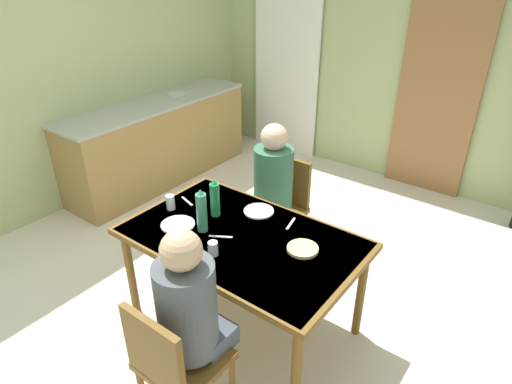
{
  "coord_description": "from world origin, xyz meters",
  "views": [
    {
      "loc": [
        1.85,
        -1.87,
        2.31
      ],
      "look_at": [
        0.39,
        0.06,
        0.98
      ],
      "focal_mm": 30.93,
      "sensor_mm": 36.0,
      "label": 1
    }
  ],
  "objects_px": {
    "kitchen_counter": "(159,141)",
    "person_far_diner": "(272,179)",
    "water_bottle_green_near": "(202,211)",
    "water_bottle_green_far": "(215,199)",
    "dining_table": "(242,245)",
    "chair_far_diner": "(281,204)",
    "chair_near_diner": "(174,363)",
    "person_near_diner": "(189,305)"
  },
  "relations": [
    {
      "from": "kitchen_counter",
      "to": "chair_far_diner",
      "type": "distance_m",
      "value": 1.95
    },
    {
      "from": "chair_far_diner",
      "to": "chair_near_diner",
      "type": "bearing_deg",
      "value": 105.68
    },
    {
      "from": "person_far_diner",
      "to": "water_bottle_green_near",
      "type": "xyz_separation_m",
      "value": [
        0.01,
        -0.78,
        0.09
      ]
    },
    {
      "from": "water_bottle_green_far",
      "to": "water_bottle_green_near",
      "type": "bearing_deg",
      "value": -72.59
    },
    {
      "from": "person_far_diner",
      "to": "water_bottle_green_far",
      "type": "height_order",
      "value": "person_far_diner"
    },
    {
      "from": "kitchen_counter",
      "to": "person_far_diner",
      "type": "bearing_deg",
      "value": -15.36
    },
    {
      "from": "chair_near_diner",
      "to": "water_bottle_green_far",
      "type": "relative_size",
      "value": 3.21
    },
    {
      "from": "kitchen_counter",
      "to": "water_bottle_green_near",
      "type": "relative_size",
      "value": 7.48
    },
    {
      "from": "chair_far_diner",
      "to": "water_bottle_green_near",
      "type": "distance_m",
      "value": 0.99
    },
    {
      "from": "person_near_diner",
      "to": "water_bottle_green_near",
      "type": "height_order",
      "value": "person_near_diner"
    },
    {
      "from": "chair_far_diner",
      "to": "person_far_diner",
      "type": "height_order",
      "value": "person_far_diner"
    },
    {
      "from": "kitchen_counter",
      "to": "chair_far_diner",
      "type": "height_order",
      "value": "kitchen_counter"
    },
    {
      "from": "chair_far_diner",
      "to": "person_near_diner",
      "type": "relative_size",
      "value": 1.13
    },
    {
      "from": "dining_table",
      "to": "person_far_diner",
      "type": "bearing_deg",
      "value": 109.84
    },
    {
      "from": "person_near_diner",
      "to": "water_bottle_green_far",
      "type": "bearing_deg",
      "value": 123.62
    },
    {
      "from": "kitchen_counter",
      "to": "person_near_diner",
      "type": "xyz_separation_m",
      "value": [
        2.37,
        -1.88,
        0.33
      ]
    },
    {
      "from": "water_bottle_green_near",
      "to": "water_bottle_green_far",
      "type": "distance_m",
      "value": 0.2
    },
    {
      "from": "chair_near_diner",
      "to": "person_near_diner",
      "type": "relative_size",
      "value": 1.13
    },
    {
      "from": "water_bottle_green_far",
      "to": "chair_near_diner",
      "type": "bearing_deg",
      "value": -60.56
    },
    {
      "from": "kitchen_counter",
      "to": "water_bottle_green_near",
      "type": "bearing_deg",
      "value": -34.17
    },
    {
      "from": "kitchen_counter",
      "to": "chair_near_diner",
      "type": "xyz_separation_m",
      "value": [
        2.37,
        -2.02,
        0.05
      ]
    },
    {
      "from": "dining_table",
      "to": "chair_near_diner",
      "type": "height_order",
      "value": "chair_near_diner"
    },
    {
      "from": "person_far_diner",
      "to": "person_near_diner",
      "type": "bearing_deg",
      "value": 108.63
    },
    {
      "from": "dining_table",
      "to": "chair_near_diner",
      "type": "bearing_deg",
      "value": -75.38
    },
    {
      "from": "chair_near_diner",
      "to": "dining_table",
      "type": "bearing_deg",
      "value": 104.62
    },
    {
      "from": "kitchen_counter",
      "to": "person_near_diner",
      "type": "distance_m",
      "value": 3.04
    },
    {
      "from": "chair_near_diner",
      "to": "water_bottle_green_far",
      "type": "bearing_deg",
      "value": 119.44
    },
    {
      "from": "chair_far_diner",
      "to": "person_far_diner",
      "type": "distance_m",
      "value": 0.31
    },
    {
      "from": "dining_table",
      "to": "chair_far_diner",
      "type": "relative_size",
      "value": 1.71
    },
    {
      "from": "chair_near_diner",
      "to": "person_far_diner",
      "type": "relative_size",
      "value": 1.13
    },
    {
      "from": "chair_far_diner",
      "to": "water_bottle_green_near",
      "type": "xyz_separation_m",
      "value": [
        0.01,
        -0.91,
        0.38
      ]
    },
    {
      "from": "kitchen_counter",
      "to": "person_near_diner",
      "type": "relative_size",
      "value": 2.9
    },
    {
      "from": "person_far_diner",
      "to": "water_bottle_green_far",
      "type": "relative_size",
      "value": 2.84
    },
    {
      "from": "kitchen_counter",
      "to": "dining_table",
      "type": "bearing_deg",
      "value": -29.14
    },
    {
      "from": "dining_table",
      "to": "person_near_diner",
      "type": "xyz_separation_m",
      "value": [
        0.21,
        -0.68,
        0.12
      ]
    },
    {
      "from": "person_near_diner",
      "to": "water_bottle_green_near",
      "type": "relative_size",
      "value": 2.58
    },
    {
      "from": "person_near_diner",
      "to": "water_bottle_green_near",
      "type": "distance_m",
      "value": 0.74
    },
    {
      "from": "person_far_diner",
      "to": "water_bottle_green_far",
      "type": "xyz_separation_m",
      "value": [
        -0.05,
        -0.59,
        0.08
      ]
    },
    {
      "from": "kitchen_counter",
      "to": "water_bottle_green_far",
      "type": "height_order",
      "value": "water_bottle_green_far"
    },
    {
      "from": "kitchen_counter",
      "to": "chair_near_diner",
      "type": "bearing_deg",
      "value": -40.4
    },
    {
      "from": "dining_table",
      "to": "water_bottle_green_far",
      "type": "xyz_separation_m",
      "value": [
        -0.3,
        0.09,
        0.19
      ]
    },
    {
      "from": "dining_table",
      "to": "person_far_diner",
      "type": "xyz_separation_m",
      "value": [
        -0.24,
        0.68,
        0.12
      ]
    }
  ]
}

